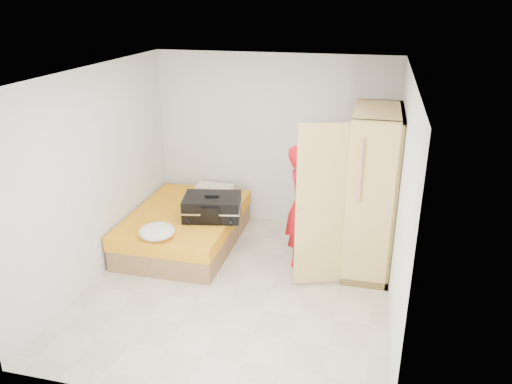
% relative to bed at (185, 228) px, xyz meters
% --- Properties ---
extents(room, '(4.00, 4.02, 2.60)m').
position_rel_bed_xyz_m(room, '(1.05, -0.90, 1.05)').
color(room, beige).
rests_on(room, ground).
extents(bed, '(1.42, 2.02, 0.50)m').
position_rel_bed_xyz_m(bed, '(0.00, 0.00, 0.00)').
color(bed, '#9F6F48').
rests_on(bed, ground).
extents(wardrobe, '(1.14, 1.37, 2.10)m').
position_rel_bed_xyz_m(wardrobe, '(2.50, -0.05, 0.75)').
color(wardrobe, '#E8BE71').
rests_on(wardrobe, ground).
extents(person, '(0.41, 0.60, 1.63)m').
position_rel_bed_xyz_m(person, '(1.68, -0.12, 0.56)').
color(person, red).
rests_on(person, ground).
extents(suitcase, '(0.88, 0.72, 0.34)m').
position_rel_bed_xyz_m(suitcase, '(0.45, -0.08, 0.40)').
color(suitcase, black).
rests_on(suitcase, bed).
extents(round_cushion, '(0.45, 0.45, 0.17)m').
position_rel_bed_xyz_m(round_cushion, '(-0.04, -0.84, 0.33)').
color(round_cushion, white).
rests_on(round_cushion, bed).
extents(pillow, '(0.58, 0.31, 0.10)m').
position_rel_bed_xyz_m(pillow, '(0.17, 0.85, 0.30)').
color(pillow, white).
rests_on(pillow, bed).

